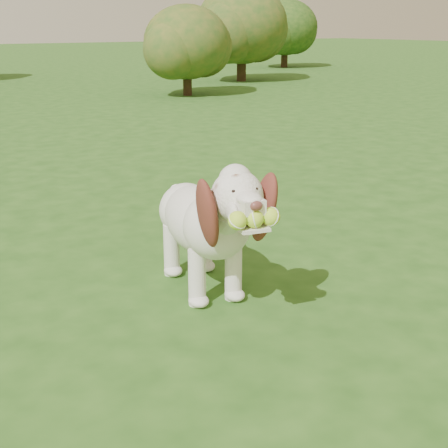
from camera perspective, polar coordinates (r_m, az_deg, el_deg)
ground at (r=3.28m, az=3.91°, el=-4.17°), size 80.00×80.00×0.00m
dog at (r=2.87m, az=-1.59°, el=0.49°), size 0.51×1.07×0.70m
shrub_h at (r=19.02m, az=5.62°, el=17.47°), size 1.86×1.86×1.93m
shrub_d at (r=11.39m, az=-3.43°, el=16.25°), size 1.51×1.51×1.56m
shrub_f at (r=14.31m, az=1.64°, el=17.78°), size 2.00×2.00×2.07m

